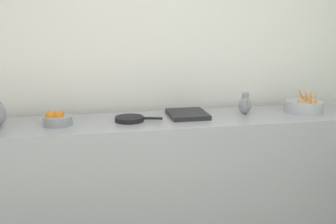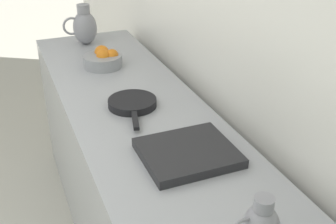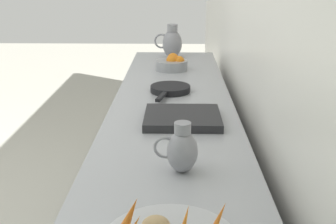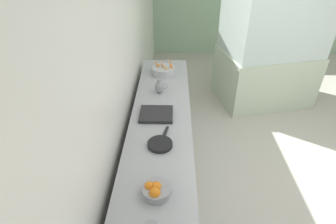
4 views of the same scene
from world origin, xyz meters
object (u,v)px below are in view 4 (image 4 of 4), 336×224
Objects in this scene: vegetable_colander at (164,70)px; metal_pitcher_short at (159,87)px; orange_bowl at (156,190)px; skillet_on_counter at (160,144)px; glass_block_booth at (271,40)px.

vegetable_colander reaches higher than metal_pitcher_short.
metal_pitcher_short is (-0.05, 1.50, 0.04)m from orange_bowl.
skillet_on_counter is at bearing -89.04° from vegetable_colander.
metal_pitcher_short is 0.49× the size of skillet_on_counter.
orange_bowl is at bearing -119.21° from glass_block_booth.
vegetable_colander is 1.77× the size of metal_pitcher_short.
glass_block_booth is (1.68, 0.96, 0.10)m from vegetable_colander.
orange_bowl is 3.42m from glass_block_booth.
vegetable_colander is 1.94m from glass_block_booth.
skillet_on_counter is (0.02, -1.48, -0.03)m from vegetable_colander.
skillet_on_counter is 2.95m from glass_block_booth.
vegetable_colander is 2.02m from orange_bowl.
orange_bowl is at bearing -88.14° from metal_pitcher_short.
glass_block_booth reaches higher than skillet_on_counter.
orange_bowl is at bearing -90.66° from skillet_on_counter.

